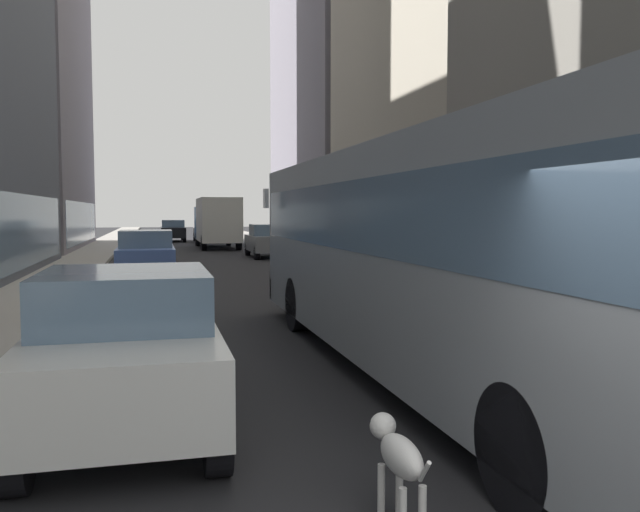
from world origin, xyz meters
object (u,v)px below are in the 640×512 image
car_white_van (127,344)px  pedestrian_with_handbag (601,276)px  box_truck (217,221)px  car_red_coupe (336,258)px  transit_bus (433,244)px  car_silver_sedan (207,231)px  dalmatian_dog (398,455)px  car_grey_wagon (267,241)px  car_blue_hatchback (146,254)px  car_black_suv (173,230)px

car_white_van → pedestrian_with_handbag: size_ratio=2.56×
car_white_van → box_truck: 33.49m
car_red_coupe → box_truck: bearing=94.3°
transit_bus → car_white_van: size_ratio=2.66×
car_silver_sedan → dalmatian_dog: car_silver_sedan is taller
car_red_coupe → dalmatian_dog: size_ratio=4.47×
dalmatian_dog → transit_bus: bearing=63.0°
box_truck → transit_bus: bearing=-90.0°
transit_bus → car_red_coupe: bearing=81.5°
pedestrian_with_handbag → car_white_van: bearing=-158.0°
car_grey_wagon → box_truck: box_truck is taller
car_grey_wagon → dalmatian_dog: car_grey_wagon is taller
car_silver_sedan → car_red_coupe: (1.60, -29.20, -0.00)m
car_silver_sedan → car_blue_hatchback: 26.21m
car_white_van → pedestrian_with_handbag: 9.14m
transit_bus → dalmatian_dog: (-2.06, -4.04, -1.26)m
transit_bus → car_white_van: transit_bus is taller
car_black_suv → car_grey_wagon: size_ratio=1.18×
car_grey_wagon → car_red_coupe: bearing=-90.0°
car_grey_wagon → car_blue_hatchback: bearing=-121.6°
car_black_suv → car_blue_hatchback: size_ratio=1.10×
car_silver_sedan → car_blue_hatchback: (-4.00, -25.90, -0.00)m
car_black_suv → box_truck: 10.24m
car_black_suv → car_white_van: bearing=-92.1°
car_blue_hatchback → car_white_van: (-0.00, -15.12, 0.00)m
car_red_coupe → car_white_van: size_ratio=0.99×
car_black_suv → box_truck: size_ratio=0.61×
car_blue_hatchback → pedestrian_with_handbag: size_ratio=2.48×
car_silver_sedan → car_white_van: bearing=-95.6°
car_silver_sedan → box_truck: 7.83m
car_silver_sedan → box_truck: size_ratio=0.61×
car_red_coupe → pedestrian_with_handbag: bearing=-71.1°
transit_bus → car_grey_wagon: (1.60, 23.10, -0.96)m
car_black_suv → car_red_coupe: same height
car_blue_hatchback → car_black_suv: bearing=86.7°
car_white_van → pedestrian_with_handbag: pedestrian_with_handbag is taller
car_red_coupe → car_silver_sedan: bearing=93.1°
box_truck → car_blue_hatchback: bearing=-102.4°
car_silver_sedan → dalmatian_dog: size_ratio=4.78×
car_silver_sedan → car_grey_wagon: (1.60, -16.79, -0.00)m
pedestrian_with_handbag → dalmatian_dog: bearing=-135.8°
car_silver_sedan → dalmatian_dog: bearing=-92.7°
car_silver_sedan → car_red_coupe: size_ratio=1.07×
dalmatian_dog → box_truck: bearing=86.7°
car_black_suv → car_red_coupe: bearing=-82.7°
transit_bus → car_silver_sedan: transit_bus is taller
car_black_suv → car_grey_wagon: same height
car_blue_hatchback → pedestrian_with_handbag: pedestrian_with_handbag is taller
car_blue_hatchback → transit_bus: bearing=-74.1°
car_blue_hatchback → dalmatian_dog: car_blue_hatchback is taller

